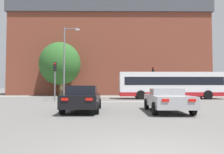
{
  "coord_description": "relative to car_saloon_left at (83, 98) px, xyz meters",
  "views": [
    {
      "loc": [
        -0.75,
        -4.22,
        1.37
      ],
      "look_at": [
        -0.57,
        18.79,
        2.42
      ],
      "focal_mm": 35.0,
      "sensor_mm": 36.0,
      "label": 1
    }
  ],
  "objects": [
    {
      "name": "traffic_light_near_left",
      "position": [
        -3.79,
        8.59,
        1.78
      ],
      "size": [
        0.26,
        0.31,
        3.73
      ],
      "color": "slate",
      "rests_on": "ground_plane"
    },
    {
      "name": "car_saloon_left",
      "position": [
        0.0,
        0.0,
        0.0
      ],
      "size": [
        1.97,
        4.81,
        1.45
      ],
      "rotation": [
        0.0,
        0.0,
        0.01
      ],
      "color": "black",
      "rests_on": "ground_plane"
    },
    {
      "name": "tree_kerbside",
      "position": [
        -6.69,
        23.65,
        4.62
      ],
      "size": [
        5.88,
        5.88,
        8.46
      ],
      "color": "#4C3823",
      "rests_on": "ground_plane"
    },
    {
      "name": "brick_civic_building",
      "position": [
        1.44,
        31.36,
        7.34
      ],
      "size": [
        35.11,
        16.06,
        18.76
      ],
      "color": "brown",
      "rests_on": "ground_plane"
    },
    {
      "name": "traffic_light_far_right",
      "position": [
        7.71,
        18.85,
        2.08
      ],
      "size": [
        0.26,
        0.31,
        4.2
      ],
      "color": "slate",
      "rests_on": "ground_plane"
    },
    {
      "name": "bus_crossing_lead",
      "position": [
        8.59,
        12.63,
        0.88
      ],
      "size": [
        11.92,
        2.65,
        3.03
      ],
      "rotation": [
        0.0,
        0.0,
        -1.57
      ],
      "color": "silver",
      "rests_on": "ground_plane"
    },
    {
      "name": "car_roadster_right",
      "position": [
        4.67,
        -0.45,
        -0.08
      ],
      "size": [
        2.14,
        4.51,
        1.28
      ],
      "rotation": [
        0.0,
        0.0,
        -0.02
      ],
      "color": "#9E9EA3",
      "rests_on": "ground_plane"
    },
    {
      "name": "stop_line_strip",
      "position": [
        2.31,
        7.73,
        -0.74
      ],
      "size": [
        8.82,
        0.3,
        0.01
      ],
      "primitive_type": "cube",
      "color": "silver",
      "rests_on": "ground_plane"
    },
    {
      "name": "pedestrian_waiting",
      "position": [
        -5.7,
        19.95,
        0.35
      ],
      "size": [
        0.44,
        0.3,
        1.84
      ],
      "rotation": [
        0.0,
        0.0,
        6.08
      ],
      "color": "brown",
      "rests_on": "ground_plane"
    },
    {
      "name": "tree_by_building",
      "position": [
        -6.08,
        20.63,
        4.16
      ],
      "size": [
        6.22,
        6.22,
        8.17
      ],
      "color": "#4C3823",
      "rests_on": "ground_plane"
    },
    {
      "name": "street_lamp_junction",
      "position": [
        -3.26,
        11.46,
        4.01
      ],
      "size": [
        1.76,
        0.36,
        7.96
      ],
      "color": "slate",
      "rests_on": "ground_plane"
    },
    {
      "name": "far_pavement",
      "position": [
        2.31,
        19.58,
        -0.74
      ],
      "size": [
        69.8,
        2.5,
        0.01
      ],
      "primitive_type": "cube",
      "color": "gray",
      "rests_on": "ground_plane"
    },
    {
      "name": "pedestrian_walking_east",
      "position": [
        8.79,
        18.84,
        0.21
      ],
      "size": [
        0.45,
        0.35,
        1.64
      ],
      "rotation": [
        0.0,
        0.0,
        5.9
      ],
      "color": "brown",
      "rests_on": "ground_plane"
    }
  ]
}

